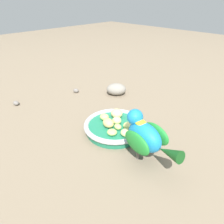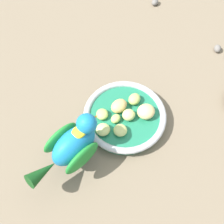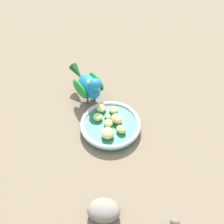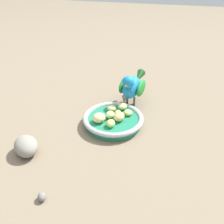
{
  "view_description": "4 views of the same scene",
  "coord_description": "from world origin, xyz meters",
  "px_view_note": "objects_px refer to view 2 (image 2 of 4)",
  "views": [
    {
      "loc": [
        -0.37,
        -0.37,
        0.37
      ],
      "look_at": [
        0.01,
        0.01,
        0.07
      ],
      "focal_mm": 33.62,
      "sensor_mm": 36.0,
      "label": 1
    },
    {
      "loc": [
        0.17,
        -0.29,
        0.6
      ],
      "look_at": [
        -0.01,
        -0.02,
        0.05
      ],
      "focal_mm": 47.51,
      "sensor_mm": 36.0,
      "label": 2
    },
    {
      "loc": [
        0.37,
        0.38,
        0.68
      ],
      "look_at": [
        -0.01,
        -0.01,
        0.06
      ],
      "focal_mm": 44.06,
      "sensor_mm": 36.0,
      "label": 3
    },
    {
      "loc": [
        -0.14,
        0.67,
        0.48
      ],
      "look_at": [
        0.02,
        -0.01,
        0.04
      ],
      "focal_mm": 42.63,
      "sensor_mm": 36.0,
      "label": 4
    }
  ],
  "objects_px": {
    "apple_piece_6": "(128,116)",
    "pebble_0": "(218,49)",
    "feeding_bowl": "(124,118)",
    "apple_piece_5": "(103,130)",
    "apple_piece_1": "(134,99)",
    "apple_piece_4": "(102,114)",
    "pebble_1": "(155,2)",
    "apple_piece_7": "(120,130)",
    "parrot": "(72,145)",
    "apple_piece_0": "(119,106)",
    "apple_piece_2": "(114,118)",
    "apple_piece_3": "(146,112)"
  },
  "relations": [
    {
      "from": "apple_piece_5",
      "to": "pebble_0",
      "type": "relative_size",
      "value": 1.34
    },
    {
      "from": "apple_piece_2",
      "to": "apple_piece_5",
      "type": "relative_size",
      "value": 0.79
    },
    {
      "from": "apple_piece_1",
      "to": "parrot",
      "type": "distance_m",
      "value": 0.19
    },
    {
      "from": "apple_piece_4",
      "to": "apple_piece_6",
      "type": "relative_size",
      "value": 0.98
    },
    {
      "from": "apple_piece_6",
      "to": "pebble_1",
      "type": "xyz_separation_m",
      "value": [
        -0.15,
        0.39,
        -0.03
      ]
    },
    {
      "from": "apple_piece_1",
      "to": "apple_piece_6",
      "type": "xyz_separation_m",
      "value": [
        0.01,
        -0.05,
        0.0
      ]
    },
    {
      "from": "apple_piece_6",
      "to": "parrot",
      "type": "height_order",
      "value": "parrot"
    },
    {
      "from": "apple_piece_0",
      "to": "apple_piece_6",
      "type": "distance_m",
      "value": 0.03
    },
    {
      "from": "apple_piece_6",
      "to": "pebble_1",
      "type": "bearing_deg",
      "value": 110.83
    },
    {
      "from": "apple_piece_2",
      "to": "parrot",
      "type": "xyz_separation_m",
      "value": [
        -0.02,
        -0.12,
        0.04
      ]
    },
    {
      "from": "apple_piece_4",
      "to": "pebble_0",
      "type": "distance_m",
      "value": 0.37
    },
    {
      "from": "apple_piece_7",
      "to": "parrot",
      "type": "relative_size",
      "value": 0.17
    },
    {
      "from": "apple_piece_4",
      "to": "apple_piece_2",
      "type": "bearing_deg",
      "value": 15.05
    },
    {
      "from": "feeding_bowl",
      "to": "apple_piece_1",
      "type": "height_order",
      "value": "apple_piece_1"
    },
    {
      "from": "apple_piece_6",
      "to": "pebble_0",
      "type": "bearing_deg",
      "value": 75.83
    },
    {
      "from": "apple_piece_7",
      "to": "apple_piece_5",
      "type": "bearing_deg",
      "value": -148.7
    },
    {
      "from": "apple_piece_1",
      "to": "parrot",
      "type": "relative_size",
      "value": 0.17
    },
    {
      "from": "apple_piece_7",
      "to": "parrot",
      "type": "height_order",
      "value": "parrot"
    },
    {
      "from": "apple_piece_3",
      "to": "apple_piece_7",
      "type": "xyz_separation_m",
      "value": [
        -0.02,
        -0.07,
        -0.0
      ]
    },
    {
      "from": "parrot",
      "to": "apple_piece_4",
      "type": "bearing_deg",
      "value": 13.3
    },
    {
      "from": "apple_piece_0",
      "to": "apple_piece_6",
      "type": "relative_size",
      "value": 1.36
    },
    {
      "from": "feeding_bowl",
      "to": "apple_piece_1",
      "type": "bearing_deg",
      "value": 92.19
    },
    {
      "from": "apple_piece_0",
      "to": "apple_piece_1",
      "type": "xyz_separation_m",
      "value": [
        0.02,
        0.04,
        -0.0
      ]
    },
    {
      "from": "feeding_bowl",
      "to": "apple_piece_5",
      "type": "relative_size",
      "value": 6.1
    },
    {
      "from": "apple_piece_7",
      "to": "parrot",
      "type": "distance_m",
      "value": 0.11
    },
    {
      "from": "apple_piece_5",
      "to": "parrot",
      "type": "distance_m",
      "value": 0.09
    },
    {
      "from": "apple_piece_1",
      "to": "apple_piece_4",
      "type": "relative_size",
      "value": 1.09
    },
    {
      "from": "pebble_1",
      "to": "apple_piece_3",
      "type": "bearing_deg",
      "value": -63.84
    },
    {
      "from": "feeding_bowl",
      "to": "apple_piece_4",
      "type": "distance_m",
      "value": 0.05
    },
    {
      "from": "apple_piece_4",
      "to": "apple_piece_6",
      "type": "height_order",
      "value": "apple_piece_6"
    },
    {
      "from": "apple_piece_4",
      "to": "pebble_1",
      "type": "relative_size",
      "value": 1.14
    },
    {
      "from": "apple_piece_2",
      "to": "apple_piece_4",
      "type": "relative_size",
      "value": 0.85
    },
    {
      "from": "apple_piece_0",
      "to": "pebble_0",
      "type": "distance_m",
      "value": 0.33
    },
    {
      "from": "apple_piece_6",
      "to": "parrot",
      "type": "distance_m",
      "value": 0.15
    },
    {
      "from": "feeding_bowl",
      "to": "apple_piece_3",
      "type": "bearing_deg",
      "value": 39.39
    },
    {
      "from": "apple_piece_3",
      "to": "apple_piece_4",
      "type": "height_order",
      "value": "apple_piece_3"
    },
    {
      "from": "apple_piece_1",
      "to": "apple_piece_7",
      "type": "relative_size",
      "value": 1.05
    },
    {
      "from": "apple_piece_4",
      "to": "apple_piece_7",
      "type": "relative_size",
      "value": 0.96
    },
    {
      "from": "apple_piece_0",
      "to": "apple_piece_3",
      "type": "relative_size",
      "value": 0.99
    },
    {
      "from": "apple_piece_3",
      "to": "pebble_1",
      "type": "xyz_separation_m",
      "value": [
        -0.18,
        0.36,
        -0.03
      ]
    },
    {
      "from": "feeding_bowl",
      "to": "apple_piece_6",
      "type": "relative_size",
      "value": 6.45
    },
    {
      "from": "apple_piece_5",
      "to": "apple_piece_2",
      "type": "bearing_deg",
      "value": 85.42
    },
    {
      "from": "apple_piece_0",
      "to": "apple_piece_2",
      "type": "xyz_separation_m",
      "value": [
        0.01,
        -0.03,
        -0.01
      ]
    },
    {
      "from": "apple_piece_6",
      "to": "pebble_0",
      "type": "xyz_separation_m",
      "value": [
        0.08,
        0.32,
        -0.03
      ]
    },
    {
      "from": "apple_piece_4",
      "to": "pebble_1",
      "type": "bearing_deg",
      "value": 103.22
    },
    {
      "from": "apple_piece_4",
      "to": "parrot",
      "type": "xyz_separation_m",
      "value": [
        0.01,
        -0.11,
        0.04
      ]
    },
    {
      "from": "apple_piece_3",
      "to": "apple_piece_6",
      "type": "xyz_separation_m",
      "value": [
        -0.03,
        -0.03,
        -0.0
      ]
    },
    {
      "from": "feeding_bowl",
      "to": "pebble_1",
      "type": "height_order",
      "value": "feeding_bowl"
    },
    {
      "from": "apple_piece_2",
      "to": "parrot",
      "type": "relative_size",
      "value": 0.14
    },
    {
      "from": "apple_piece_5",
      "to": "pebble_0",
      "type": "distance_m",
      "value": 0.39
    }
  ]
}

